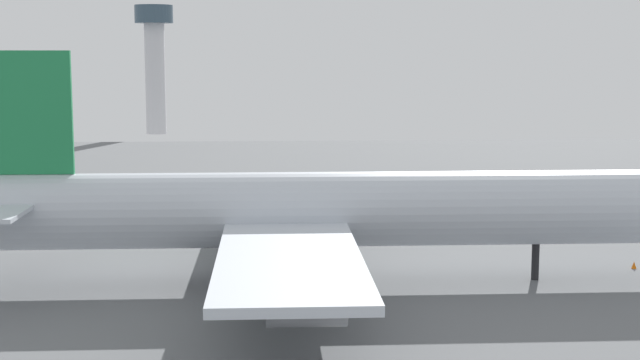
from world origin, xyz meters
name	(u,v)px	position (x,y,z in m)	size (l,w,h in m)	color
ground_plane	(320,282)	(0.00, 0.00, 0.00)	(274.39, 274.39, 0.00)	slate
cargo_airplane	(318,211)	(-0.20, 0.00, 6.68)	(68.60, 59.60, 21.04)	silver
safety_cone_nose	(634,265)	(30.87, 3.76, 0.35)	(0.49, 0.49, 0.70)	orange
control_tower	(155,55)	(-34.22, 159.48, 20.41)	(9.85, 9.85, 33.22)	silver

